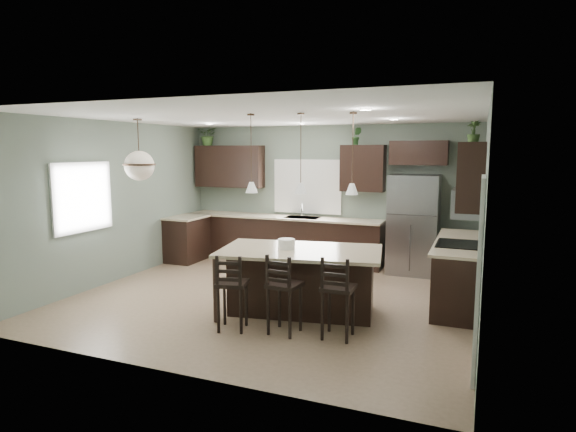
% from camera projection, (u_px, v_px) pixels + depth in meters
% --- Properties ---
extents(ground, '(6.00, 6.00, 0.00)m').
position_uv_depth(ground, '(273.00, 298.00, 7.56)').
color(ground, '#9E8466').
rests_on(ground, ground).
extents(pantry_door, '(0.04, 0.82, 2.04)m').
position_uv_depth(pantry_door, '(478.00, 277.00, 4.89)').
color(pantry_door, white).
rests_on(pantry_door, ground).
extents(window_back, '(1.35, 0.02, 1.00)m').
position_uv_depth(window_back, '(308.00, 186.00, 10.01)').
color(window_back, white).
rests_on(window_back, room_shell).
extents(window_left, '(0.02, 1.10, 1.00)m').
position_uv_depth(window_left, '(82.00, 197.00, 7.71)').
color(window_left, white).
rests_on(window_left, room_shell).
extents(left_return_cabs, '(0.60, 0.90, 0.90)m').
position_uv_depth(left_return_cabs, '(187.00, 239.00, 10.06)').
color(left_return_cabs, black).
rests_on(left_return_cabs, ground).
extents(left_return_countertop, '(0.66, 0.96, 0.04)m').
position_uv_depth(left_return_countertop, '(187.00, 217.00, 9.98)').
color(left_return_countertop, beige).
rests_on(left_return_countertop, left_return_cabs).
extents(back_lower_cabs, '(4.20, 0.60, 0.90)m').
position_uv_depth(back_lower_cabs, '(282.00, 239.00, 10.06)').
color(back_lower_cabs, black).
rests_on(back_lower_cabs, ground).
extents(back_countertop, '(4.20, 0.66, 0.04)m').
position_uv_depth(back_countertop, '(282.00, 217.00, 9.98)').
color(back_countertop, beige).
rests_on(back_countertop, back_lower_cabs).
extents(sink_inset, '(0.70, 0.45, 0.01)m').
position_uv_depth(sink_inset, '(302.00, 218.00, 9.81)').
color(sink_inset, gray).
rests_on(sink_inset, back_countertop).
extents(faucet, '(0.02, 0.02, 0.28)m').
position_uv_depth(faucet, '(302.00, 211.00, 9.76)').
color(faucet, silver).
rests_on(faucet, back_countertop).
extents(back_upper_left, '(1.55, 0.34, 0.90)m').
position_uv_depth(back_upper_left, '(229.00, 166.00, 10.46)').
color(back_upper_left, black).
rests_on(back_upper_left, room_shell).
extents(back_upper_right, '(0.85, 0.34, 0.90)m').
position_uv_depth(back_upper_right, '(363.00, 168.00, 9.37)').
color(back_upper_right, black).
rests_on(back_upper_right, room_shell).
extents(fridge_header, '(1.05, 0.34, 0.45)m').
position_uv_depth(fridge_header, '(419.00, 153.00, 8.94)').
color(fridge_header, black).
rests_on(fridge_header, room_shell).
extents(right_lower_cabs, '(0.60, 2.35, 0.90)m').
position_uv_depth(right_lower_cabs, '(458.00, 273.00, 7.30)').
color(right_lower_cabs, black).
rests_on(right_lower_cabs, ground).
extents(right_countertop, '(0.66, 2.35, 0.04)m').
position_uv_depth(right_countertop, '(458.00, 242.00, 7.25)').
color(right_countertop, beige).
rests_on(right_countertop, right_lower_cabs).
extents(cooktop, '(0.58, 0.75, 0.02)m').
position_uv_depth(cooktop, '(458.00, 244.00, 6.99)').
color(cooktop, black).
rests_on(cooktop, right_countertop).
extents(wall_oven_front, '(0.01, 0.72, 0.60)m').
position_uv_depth(wall_oven_front, '(436.00, 275.00, 7.16)').
color(wall_oven_front, gray).
rests_on(wall_oven_front, right_lower_cabs).
extents(right_upper_cabs, '(0.34, 2.35, 0.90)m').
position_uv_depth(right_upper_cabs, '(473.00, 174.00, 7.05)').
color(right_upper_cabs, black).
rests_on(right_upper_cabs, room_shell).
extents(microwave, '(0.40, 0.75, 0.40)m').
position_uv_depth(microwave, '(467.00, 203.00, 6.87)').
color(microwave, gray).
rests_on(microwave, right_upper_cabs).
extents(refrigerator, '(0.90, 0.74, 1.85)m').
position_uv_depth(refrigerator, '(414.00, 224.00, 8.96)').
color(refrigerator, gray).
rests_on(refrigerator, ground).
extents(kitchen_island, '(2.41, 1.63, 0.92)m').
position_uv_depth(kitchen_island, '(300.00, 282.00, 6.76)').
color(kitchen_island, black).
rests_on(kitchen_island, ground).
extents(serving_dish, '(0.24, 0.24, 0.14)m').
position_uv_depth(serving_dish, '(286.00, 244.00, 6.73)').
color(serving_dish, white).
rests_on(serving_dish, kitchen_island).
extents(bar_stool_left, '(0.45, 0.45, 1.01)m').
position_uv_depth(bar_stool_left, '(232.00, 292.00, 6.15)').
color(bar_stool_left, black).
rests_on(bar_stool_left, ground).
extents(bar_stool_center, '(0.41, 0.41, 1.03)m').
position_uv_depth(bar_stool_center, '(285.00, 293.00, 6.02)').
color(bar_stool_center, black).
rests_on(bar_stool_center, ground).
extents(bar_stool_right, '(0.39, 0.39, 1.04)m').
position_uv_depth(bar_stool_right, '(338.00, 297.00, 5.87)').
color(bar_stool_right, black).
rests_on(bar_stool_right, ground).
extents(pendant_left, '(0.17, 0.17, 1.10)m').
position_uv_depth(pendant_left, '(251.00, 154.00, 6.67)').
color(pendant_left, white).
rests_on(pendant_left, room_shell).
extents(pendant_center, '(0.17, 0.17, 1.10)m').
position_uv_depth(pendant_center, '(301.00, 154.00, 6.52)').
color(pendant_center, white).
rests_on(pendant_center, room_shell).
extents(pendant_right, '(0.17, 0.17, 1.10)m').
position_uv_depth(pendant_right, '(353.00, 154.00, 6.38)').
color(pendant_right, white).
rests_on(pendant_right, room_shell).
extents(chandelier, '(0.52, 0.52, 0.99)m').
position_uv_depth(chandelier, '(139.00, 150.00, 7.70)').
color(chandelier, beige).
rests_on(chandelier, room_shell).
extents(plant_back_left, '(0.46, 0.40, 0.47)m').
position_uv_depth(plant_back_left, '(208.00, 135.00, 10.52)').
color(plant_back_left, '#345525').
rests_on(plant_back_left, back_upper_left).
extents(plant_back_right, '(0.22, 0.19, 0.34)m').
position_uv_depth(plant_back_right, '(356.00, 136.00, 9.31)').
color(plant_back_right, '#265123').
rests_on(plant_back_right, back_upper_right).
extents(plant_right_wall, '(0.27, 0.27, 0.38)m').
position_uv_depth(plant_right_wall, '(474.00, 132.00, 7.83)').
color(plant_right_wall, '#304C21').
rests_on(plant_right_wall, right_upper_cabs).
extents(room_shell, '(6.00, 6.00, 6.00)m').
position_uv_depth(room_shell, '(272.00, 190.00, 7.33)').
color(room_shell, slate).
rests_on(room_shell, ground).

